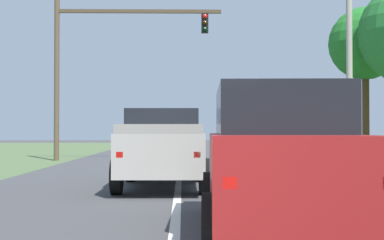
% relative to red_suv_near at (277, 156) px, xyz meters
% --- Properties ---
extents(ground_plane, '(120.00, 120.00, 0.00)m').
position_rel_red_suv_near_xyz_m(ground_plane, '(-1.44, 7.81, -1.06)').
color(ground_plane, '#424244').
extents(red_suv_near, '(2.26, 4.92, 2.03)m').
position_rel_red_suv_near_xyz_m(red_suv_near, '(0.00, 0.00, 0.00)').
color(red_suv_near, maroon).
rests_on(red_suv_near, ground_plane).
extents(pickup_truck_lead, '(2.19, 4.94, 1.92)m').
position_rel_red_suv_near_xyz_m(pickup_truck_lead, '(-1.81, 5.82, -0.06)').
color(pickup_truck_lead, '#B7B2A8').
rests_on(pickup_truck_lead, ground_plane).
extents(traffic_light, '(7.74, 0.40, 7.53)m').
position_rel_red_suv_near_xyz_m(traffic_light, '(-5.12, 17.83, 3.94)').
color(traffic_light, brown).
rests_on(traffic_light, ground_plane).
extents(keep_moving_sign, '(0.60, 0.09, 2.71)m').
position_rel_red_suv_near_xyz_m(keep_moving_sign, '(4.76, 16.60, 0.67)').
color(keep_moving_sign, gray).
rests_on(keep_moving_sign, ground_plane).
extents(utility_pole_right, '(0.28, 0.28, 9.51)m').
position_rel_red_suv_near_xyz_m(utility_pole_right, '(6.32, 17.42, 3.70)').
color(utility_pole_right, '#9E998E').
rests_on(utility_pole_right, ground_plane).
extents(extra_tree_1, '(3.75, 3.75, 7.76)m').
position_rel_red_suv_near_xyz_m(extra_tree_1, '(8.09, 20.46, 4.78)').
color(extra_tree_1, '#4C351E').
rests_on(extra_tree_1, ground_plane).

